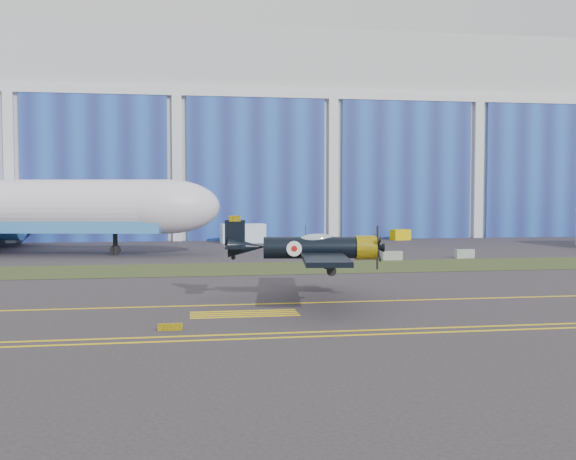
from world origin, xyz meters
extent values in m
plane|color=#373236|center=(0.00, 0.00, 0.00)|extent=(260.00, 260.00, 0.00)
cube|color=#475128|center=(0.00, 14.00, 0.02)|extent=(260.00, 10.00, 0.02)
cube|color=silver|center=(0.00, 72.00, 15.00)|extent=(220.00, 45.00, 30.00)
cube|color=navy|center=(0.00, 49.20, 10.00)|extent=(220.00, 0.60, 20.00)
cube|color=silver|center=(0.00, 49.15, 20.60)|extent=(220.00, 0.70, 1.20)
cube|color=yellow|center=(0.00, -5.00, 0.01)|extent=(200.00, 0.20, 0.02)
cube|color=yellow|center=(-22.00, -12.00, 0.17)|extent=(1.20, 0.15, 0.35)
cube|color=#CAE2FE|center=(-13.38, 44.29, 1.27)|extent=(6.09, 3.00, 2.54)
cube|color=#E1BE03|center=(9.10, 46.14, 0.74)|extent=(2.84, 2.12, 1.49)
cube|color=gray|center=(-2.73, 20.77, 0.45)|extent=(2.01, 0.62, 0.90)
cube|color=gray|center=(-0.77, 19.05, 0.45)|extent=(2.01, 0.63, 0.90)
cube|color=#91A092|center=(7.21, 19.91, 0.45)|extent=(2.06, 0.83, 0.90)
camera|label=1|loc=(-21.37, -45.13, 6.77)|focal=42.00mm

